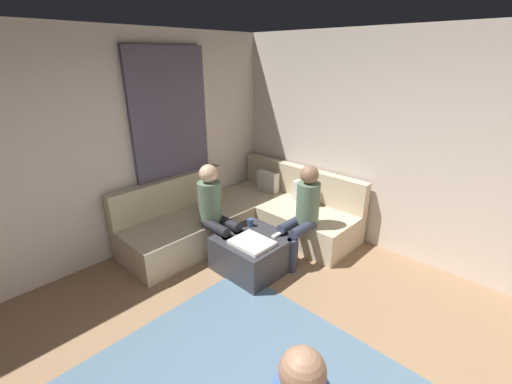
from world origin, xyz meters
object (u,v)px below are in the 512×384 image
ottoman (253,253)px  game_remote (277,235)px  sectional_couch (245,216)px  person_on_couch_back (303,211)px  person_on_couch_side (215,209)px  coffee_mug (250,222)px

ottoman → game_remote: (0.18, 0.22, 0.22)m
sectional_couch → ottoman: size_ratio=3.36×
person_on_couch_back → person_on_couch_side: bearing=41.6°
person_on_couch_side → sectional_couch: bearing=-167.1°
ottoman → coffee_mug: bearing=140.7°
sectional_couch → person_on_couch_back: (0.94, 0.06, 0.38)m
sectional_couch → ottoman: sectional_couch is taller
coffee_mug → person_on_couch_side: (-0.29, -0.31, 0.19)m
ottoman → coffee_mug: size_ratio=8.00×
game_remote → person_on_couch_back: bearing=74.7°
sectional_couch → person_on_couch_side: bearing=-77.1°
coffee_mug → sectional_couch: bearing=142.3°
ottoman → person_on_couch_side: (-0.51, -0.13, 0.45)m
person_on_couch_back → person_on_couch_side: (-0.79, -0.70, 0.00)m
sectional_couch → coffee_mug: sectional_couch is taller
sectional_couch → coffee_mug: size_ratio=26.84×
ottoman → person_on_couch_side: 0.69m
sectional_couch → ottoman: 0.84m
ottoman → person_on_couch_back: 0.78m
person_on_couch_side → game_remote: bearing=116.5°
ottoman → person_on_couch_side: bearing=-166.2°
coffee_mug → person_on_couch_back: size_ratio=0.08×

